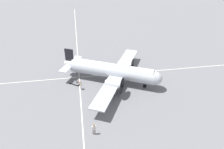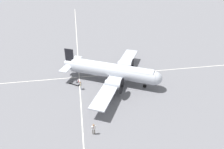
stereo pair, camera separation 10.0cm
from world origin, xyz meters
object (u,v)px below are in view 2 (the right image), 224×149
object	(u,v)px
airliner_main	(114,71)
baggage_cart	(75,82)
crew_foreground	(94,128)
passenger_boarding	(81,85)
suitcase_near_door	(77,83)
suitcase_upright_spare	(79,82)
traffic_cone	(98,95)

from	to	relation	value
airliner_main	baggage_cart	distance (m)	8.01
airliner_main	crew_foreground	world-z (taller)	airliner_main
passenger_boarding	baggage_cart	distance (m)	2.48
suitcase_near_door	suitcase_upright_spare	xyz separation A→B (m)	(-0.19, 0.36, 0.04)
suitcase_near_door	suitcase_upright_spare	bearing A→B (deg)	117.45
crew_foreground	passenger_boarding	xyz separation A→B (m)	(-11.72, -1.39, -0.11)
airliner_main	suitcase_upright_spare	xyz separation A→B (m)	(-0.78, -6.87, -2.27)
suitcase_near_door	suitcase_upright_spare	distance (m)	0.40
crew_foreground	baggage_cart	world-z (taller)	crew_foreground
traffic_cone	airliner_main	bearing A→B (deg)	139.38
airliner_main	baggage_cart	world-z (taller)	airliner_main
passenger_boarding	traffic_cone	distance (m)	4.14
traffic_cone	crew_foreground	bearing A→B (deg)	-9.56
suitcase_near_door	baggage_cart	size ratio (longest dim) A/B	0.21
airliner_main	suitcase_upright_spare	world-z (taller)	airliner_main
passenger_boarding	suitcase_upright_spare	size ratio (longest dim) A/B	2.82
passenger_boarding	suitcase_near_door	distance (m)	2.25
airliner_main	suitcase_near_door	world-z (taller)	airliner_main
crew_foreground	suitcase_upright_spare	distance (m)	14.04
airliner_main	crew_foreground	size ratio (longest dim) A/B	11.78
passenger_boarding	suitcase_near_door	xyz separation A→B (m)	(-2.00, -0.67, -0.78)
passenger_boarding	baggage_cart	xyz separation A→B (m)	(-2.11, -1.09, -0.73)
crew_foreground	passenger_boarding	distance (m)	11.81
baggage_cart	traffic_cone	world-z (taller)	traffic_cone
crew_foreground	passenger_boarding	world-z (taller)	crew_foreground
suitcase_near_door	traffic_cone	distance (m)	6.04
airliner_main	crew_foreground	bearing A→B (deg)	-84.03
airliner_main	baggage_cart	xyz separation A→B (m)	(-0.70, -7.65, -2.27)
suitcase_near_door	suitcase_upright_spare	size ratio (longest dim) A/B	0.86
suitcase_near_door	baggage_cart	distance (m)	0.44
airliner_main	passenger_boarding	xyz separation A→B (m)	(1.41, -6.56, -1.53)
traffic_cone	passenger_boarding	bearing A→B (deg)	-135.09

